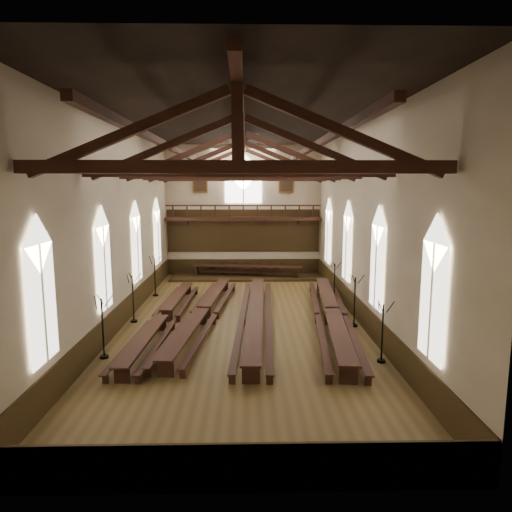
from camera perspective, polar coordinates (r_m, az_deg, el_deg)
The scene contains 21 objects.
ground at distance 23.44m, azimuth -1.74°, elevation -8.36°, with size 26.00×26.00×0.00m, color brown.
room_walls at distance 22.41m, azimuth -1.82°, elevation 7.63°, with size 26.00×26.00×26.00m.
wainscot_band at distance 23.27m, azimuth -1.75°, elevation -6.95°, with size 12.00×26.00×1.20m.
side_windows at distance 22.63m, azimuth -1.78°, elevation 0.73°, with size 11.85×19.80×4.50m.
end_window at distance 35.30m, azimuth -1.61°, elevation 9.28°, with size 2.80×0.12×3.80m.
minstrels_gallery at distance 35.19m, azimuth -1.59°, elevation 3.88°, with size 11.80×1.24×3.70m.
portraits at distance 35.30m, azimuth -1.61°, elevation 9.08°, with size 7.75×0.09×1.45m.
roof_trusses at distance 22.44m, azimuth -1.84°, elevation 12.12°, with size 11.70×25.70×2.80m.
refectory_row_a at distance 23.25m, azimuth -11.45°, elevation -7.36°, with size 1.70×14.02×0.70m.
refectory_row_b at distance 23.66m, azimuth -6.57°, elevation -6.85°, with size 2.27×14.62×0.76m.
refectory_row_c at distance 23.12m, azimuth -0.03°, elevation -7.09°, with size 1.94×14.92×0.80m.
refectory_row_d at distance 23.50m, azimuth 9.48°, elevation -6.91°, with size 2.44×15.22×0.82m.
dais at distance 34.48m, azimuth -1.11°, elevation -2.63°, with size 11.40×2.79×0.19m, color #352610.
high_table at distance 34.34m, azimuth -1.12°, elevation -1.40°, with size 8.35×2.07×0.78m.
high_chairs at distance 35.16m, azimuth -1.12°, elevation -1.42°, with size 5.80×0.41×0.91m.
candelabrum_left_near at distance 19.64m, azimuth -18.54°, elevation -9.82°, with size 0.71×0.80×2.62m.
candelabrum_left_mid at distance 24.20m, azimuth -15.08°, elevation -6.20°, with size 0.70×0.79×2.57m.
candelabrum_left_far at distance 29.52m, azimuth -12.50°, elevation -3.41°, with size 0.75×0.77×2.57m.
candelabrum_right_near at distance 18.92m, azimuth 15.46°, elevation -10.52°, with size 0.69×0.76×2.48m.
candelabrum_right_mid at distance 23.17m, azimuth 12.19°, elevation -6.71°, with size 0.72×0.81×2.63m.
candelabrum_right_far at distance 28.08m, azimuth 9.76°, elevation -4.06°, with size 0.70×0.72×2.40m.
Camera 1 is at (0.23, -22.40, 6.90)m, focal length 32.00 mm.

